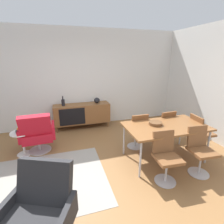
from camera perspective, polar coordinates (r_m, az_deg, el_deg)
name	(u,v)px	position (r m, az deg, el deg)	size (l,w,h in m)	color
ground_plane	(93,177)	(3.20, -6.31, -21.12)	(8.32, 8.32, 0.00)	olive
wall_back	(74,79)	(5.10, -12.58, 10.71)	(6.80, 0.12, 2.80)	silver
sideboard	(82,113)	(5.03, -10.08, -0.48)	(1.60, 0.45, 0.72)	brown
vase_cobalt	(97,100)	(5.00, -5.13, 3.94)	(0.17, 0.17, 0.16)	black
vase_sculptural_dark	(63,102)	(4.90, -16.21, 3.16)	(0.09, 0.09, 0.27)	black
dining_table	(166,127)	(3.50, 17.68, -4.98)	(1.60, 0.90, 0.74)	brown
wooden_bowl_on_table	(155,123)	(3.45, 14.47, -3.72)	(0.26, 0.26, 0.06)	brown
dining_chair_front_right	(200,149)	(3.43, 27.64, -11.00)	(0.43, 0.45, 0.86)	brown
dining_chair_back_left	(137,129)	(3.86, 8.37, -5.75)	(0.40, 0.43, 0.86)	brown
dining_chair_far_end	(200,132)	(4.14, 27.62, -6.08)	(0.45, 0.43, 0.86)	brown
dining_chair_front_left	(166,155)	(3.01, 17.76, -13.79)	(0.43, 0.45, 0.86)	brown
dining_chair_back_right	(164,126)	(4.20, 17.13, -4.41)	(0.43, 0.45, 0.86)	brown
lounge_chair_red	(37,133)	(4.00, -23.93, -6.40)	(0.74, 0.68, 0.95)	red
armchair_black_shell	(40,210)	(2.21, -23.30, -28.17)	(0.86, 0.84, 0.95)	#262628
side_table_round	(23,141)	(4.12, -27.97, -8.52)	(0.44, 0.44, 0.52)	white
fruit_bowl	(21,130)	(4.02, -28.47, -5.41)	(0.20, 0.20, 0.11)	#262628
area_rug	(41,182)	(3.32, -22.94, -20.95)	(2.20, 1.70, 0.01)	gray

